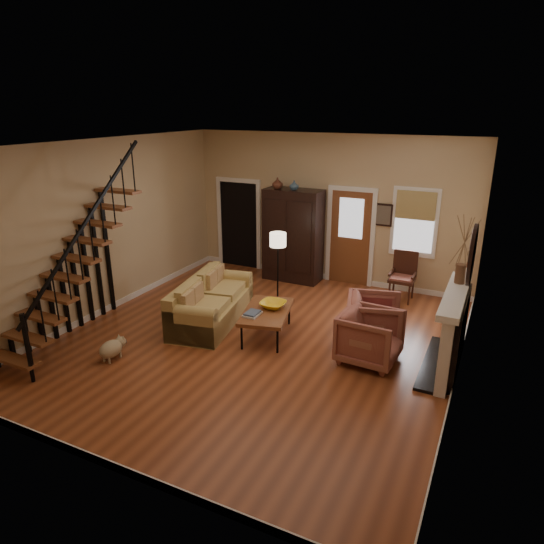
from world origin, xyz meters
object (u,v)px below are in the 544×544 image
at_px(armoire, 293,235).
at_px(sofa, 212,302).
at_px(armchair_right, 374,320).
at_px(floor_lamp, 278,268).
at_px(coffee_table, 267,323).
at_px(armchair_left, 370,337).
at_px(side_chair, 402,277).

xyz_separation_m(armoire, sofa, (-0.42, -2.81, -0.65)).
distance_m(armchair_right, floor_lamp, 2.49).
bearing_deg(coffee_table, sofa, 174.94).
relative_size(sofa, armchair_right, 2.35).
bearing_deg(floor_lamp, armchair_left, -34.37).
bearing_deg(armchair_left, sofa, 89.96).
xyz_separation_m(armoire, floor_lamp, (0.25, -1.35, -0.32)).
bearing_deg(floor_lamp, side_chair, 26.71).
bearing_deg(coffee_table, armoire, 104.90).
xyz_separation_m(sofa, armchair_left, (3.05, -0.17, 0.02)).
xyz_separation_m(coffee_table, armchair_right, (1.74, 0.58, 0.17)).
distance_m(armoire, floor_lamp, 1.42).
bearing_deg(armoire, armchair_left, -48.57).
relative_size(sofa, armchair_left, 2.35).
distance_m(armoire, armchair_right, 3.49).
relative_size(armchair_left, armchair_right, 1.00).
height_order(coffee_table, armchair_left, armchair_left).
distance_m(sofa, coffee_table, 1.21).
relative_size(armchair_left, side_chair, 0.90).
bearing_deg(side_chair, sofa, -138.71).
height_order(sofa, side_chair, side_chair).
distance_m(armchair_left, floor_lamp, 2.89).
distance_m(coffee_table, side_chair, 3.25).
bearing_deg(sofa, armchair_right, -1.32).
bearing_deg(armchair_left, armchair_right, 12.70).
bearing_deg(sofa, armoire, 70.99).
bearing_deg(armchair_right, side_chair, -15.53).
relative_size(armoire, sofa, 0.98).
relative_size(armoire, coffee_table, 1.62).
relative_size(armoire, armchair_right, 2.29).
relative_size(sofa, floor_lamp, 1.48).
height_order(armoire, floor_lamp, armoire).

